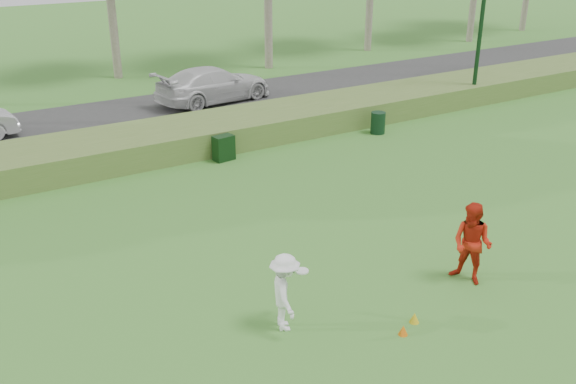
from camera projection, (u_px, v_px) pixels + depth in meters
ground at (386, 311)px, 13.59m from camera, size 120.00×120.00×0.00m
reed_strip at (172, 139)px, 22.86m from camera, size 80.00×3.00×0.90m
park_road at (128, 117)px, 26.95m from camera, size 80.00×6.00×0.06m
player_white at (285, 292)px, 12.74m from camera, size 1.00×1.21×1.65m
player_red at (472, 244)px, 14.36m from camera, size 0.99×1.12×1.92m
cone_orange at (403, 330)px, 12.78m from camera, size 0.19×0.19×0.21m
cone_yellow at (414, 318)px, 13.17m from camera, size 0.21×0.21×0.23m
utility_cabinet at (224, 148)px, 22.02m from camera, size 0.75×0.53×0.87m
trash_bin at (378, 123)px, 24.82m from camera, size 0.71×0.71×0.84m
car_right at (214, 84)px, 28.83m from camera, size 5.67×2.97×1.57m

